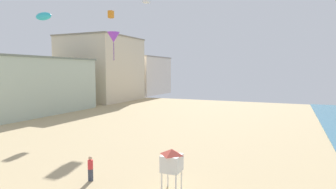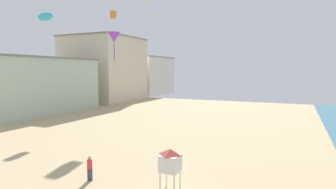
{
  "view_description": "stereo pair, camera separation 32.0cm",
  "coord_description": "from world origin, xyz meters",
  "px_view_note": "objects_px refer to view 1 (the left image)",
  "views": [
    {
      "loc": [
        15.67,
        -6.15,
        7.17
      ],
      "look_at": [
        6.63,
        14.47,
        5.25
      ],
      "focal_mm": 30.08,
      "sensor_mm": 36.0,
      "label": 1
    },
    {
      "loc": [
        15.96,
        -6.02,
        7.17
      ],
      "look_at": [
        6.63,
        14.47,
        5.25
      ],
      "focal_mm": 30.08,
      "sensor_mm": 36.0,
      "label": 2
    }
  ],
  "objects_px": {
    "kite_purple_delta": "(114,37)",
    "kite_orange_box": "(111,14)",
    "lifeguard_stand": "(172,161)",
    "kite_cyan_parafoil": "(43,16)",
    "kite_flyer": "(90,167)"
  },
  "relations": [
    {
      "from": "kite_purple_delta",
      "to": "kite_orange_box",
      "type": "relative_size",
      "value": 2.02
    },
    {
      "from": "kite_orange_box",
      "to": "kite_flyer",
      "type": "bearing_deg",
      "value": -57.82
    },
    {
      "from": "lifeguard_stand",
      "to": "kite_cyan_parafoil",
      "type": "xyz_separation_m",
      "value": [
        -17.76,
        7.33,
        11.02
      ]
    },
    {
      "from": "kite_flyer",
      "to": "kite_orange_box",
      "type": "bearing_deg",
      "value": -141.84
    },
    {
      "from": "kite_flyer",
      "to": "kite_orange_box",
      "type": "distance_m",
      "value": 34.11
    },
    {
      "from": "lifeguard_stand",
      "to": "kite_orange_box",
      "type": "distance_m",
      "value": 36.09
    },
    {
      "from": "kite_purple_delta",
      "to": "kite_orange_box",
      "type": "height_order",
      "value": "kite_orange_box"
    },
    {
      "from": "lifeguard_stand",
      "to": "kite_purple_delta",
      "type": "xyz_separation_m",
      "value": [
        -7.76,
        5.51,
        8.17
      ]
    },
    {
      "from": "kite_flyer",
      "to": "lifeguard_stand",
      "type": "bearing_deg",
      "value": 103.8
    },
    {
      "from": "kite_flyer",
      "to": "kite_cyan_parafoil",
      "type": "bearing_deg",
      "value": -117.21
    },
    {
      "from": "kite_purple_delta",
      "to": "kite_cyan_parafoil",
      "type": "bearing_deg",
      "value": 169.66
    },
    {
      "from": "lifeguard_stand",
      "to": "kite_purple_delta",
      "type": "bearing_deg",
      "value": 166.68
    },
    {
      "from": "kite_flyer",
      "to": "kite_purple_delta",
      "type": "xyz_separation_m",
      "value": [
        -2.34,
        6.25,
        9.09
      ]
    },
    {
      "from": "kite_purple_delta",
      "to": "kite_orange_box",
      "type": "distance_m",
      "value": 24.71
    },
    {
      "from": "kite_purple_delta",
      "to": "kite_flyer",
      "type": "bearing_deg",
      "value": -69.46
    }
  ]
}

